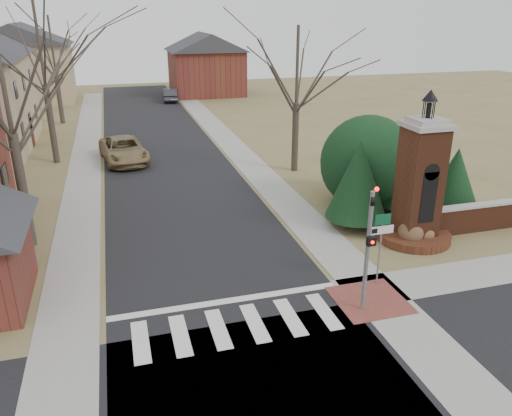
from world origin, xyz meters
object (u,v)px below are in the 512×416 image
object	(u,v)px
brick_gate_monument	(418,193)
pickup_truck	(124,150)
distant_car	(170,95)
traffic_signal_pole	(369,240)
sign_post	(381,235)

from	to	relation	value
brick_gate_monument	pickup_truck	xyz separation A→B (m)	(-11.69, 15.98, -1.38)
distant_car	traffic_signal_pole	bearing A→B (deg)	96.09
pickup_truck	distant_car	xyz separation A→B (m)	(5.83, 23.00, -0.10)
traffic_signal_pole	pickup_truck	xyz separation A→B (m)	(-6.99, 20.40, -1.80)
traffic_signal_pole	pickup_truck	distance (m)	21.64
traffic_signal_pole	sign_post	world-z (taller)	traffic_signal_pole
traffic_signal_pole	brick_gate_monument	size ratio (longest dim) A/B	0.69
distant_car	pickup_truck	bearing A→B (deg)	80.33
traffic_signal_pole	pickup_truck	bearing A→B (deg)	108.91
sign_post	pickup_truck	bearing A→B (deg)	113.57
pickup_truck	distant_car	size ratio (longest dim) A/B	1.35
brick_gate_monument	traffic_signal_pole	bearing A→B (deg)	-136.76
traffic_signal_pole	distant_car	distance (m)	43.46
brick_gate_monument	distant_car	bearing A→B (deg)	98.54
traffic_signal_pole	pickup_truck	size ratio (longest dim) A/B	0.79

